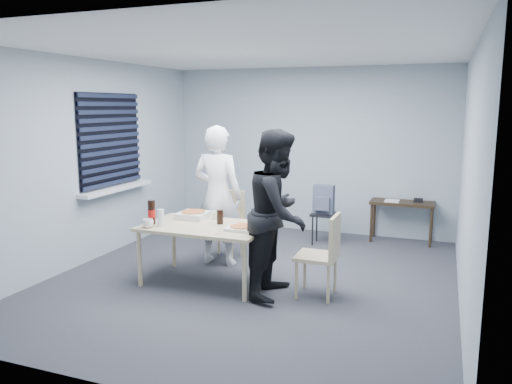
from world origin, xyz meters
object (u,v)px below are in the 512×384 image
at_px(dining_table, 205,230).
at_px(soda_bottle, 152,213).
at_px(chair_right, 325,250).
at_px(side_table, 402,207).
at_px(person_white, 218,196).
at_px(stool, 323,220).
at_px(mug_a, 148,223).
at_px(chair_far, 227,219).
at_px(mug_b, 215,215).
at_px(backpack, 324,200).
at_px(person_black, 278,214).

height_order(dining_table, soda_bottle, soda_bottle).
bearing_deg(dining_table, chair_right, 2.08).
xyz_separation_m(dining_table, side_table, (1.95, 2.58, -0.08)).
relative_size(person_white, stool, 3.81).
height_order(stool, mug_a, mug_a).
xyz_separation_m(chair_far, mug_b, (0.14, -0.67, 0.21)).
bearing_deg(dining_table, mug_b, 94.53).
bearing_deg(person_white, mug_b, 110.27).
height_order(chair_right, mug_b, chair_right).
xyz_separation_m(dining_table, chair_far, (-0.17, 0.99, -0.10)).
xyz_separation_m(side_table, mug_a, (-2.49, -2.92, 0.19)).
bearing_deg(soda_bottle, person_white, 63.24).
bearing_deg(person_white, chair_far, -89.31).
bearing_deg(mug_a, stool, 59.26).
xyz_separation_m(side_table, stool, (-1.06, -0.52, -0.18)).
bearing_deg(mug_b, mug_a, -127.74).
bearing_deg(side_table, backpack, -153.21).
height_order(person_black, soda_bottle, person_black).
bearing_deg(person_white, chair_right, 157.24).
xyz_separation_m(person_black, mug_a, (-1.42, -0.29, -0.16)).
relative_size(chair_far, soda_bottle, 3.25).
bearing_deg(person_black, chair_right, -79.27).
bearing_deg(soda_bottle, backpack, 56.12).
bearing_deg(soda_bottle, side_table, 47.17).
distance_m(person_black, side_table, 2.86).
bearing_deg(dining_table, soda_bottle, -164.80).
bearing_deg(mug_b, person_white, 110.27).
relative_size(stool, mug_a, 3.78).
height_order(stool, soda_bottle, soda_bottle).
bearing_deg(chair_far, person_black, -44.57).
bearing_deg(side_table, person_white, -138.19).
relative_size(person_black, side_table, 1.93).
bearing_deg(chair_right, chair_far, 148.45).
height_order(chair_right, side_table, chair_right).
relative_size(stool, soda_bottle, 1.70).
height_order(chair_far, person_black, person_black).
bearing_deg(chair_far, mug_b, -78.17).
bearing_deg(stool, person_white, -127.58).
distance_m(person_white, person_black, 1.28).
distance_m(chair_right, person_black, 0.62).
bearing_deg(stool, mug_a, -120.74).
xyz_separation_m(dining_table, mug_b, (-0.03, 0.32, 0.11)).
bearing_deg(person_black, side_table, -22.12).
bearing_deg(stool, chair_far, -134.70).
relative_size(side_table, soda_bottle, 3.36).
bearing_deg(side_table, person_black, -112.12).
relative_size(chair_far, side_table, 0.97).
bearing_deg(person_black, person_white, 54.93).
distance_m(chair_right, side_table, 2.60).
bearing_deg(mug_b, dining_table, -85.47).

